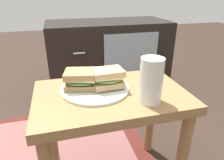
# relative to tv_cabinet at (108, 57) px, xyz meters

# --- Properties ---
(side_table) EXTENTS (0.56, 0.36, 0.46)m
(side_table) POSITION_rel_tv_cabinet_xyz_m (-0.23, -0.95, 0.08)
(side_table) COLOR olive
(side_table) RESTS_ON ground
(tv_cabinet) EXTENTS (0.96, 0.46, 0.58)m
(tv_cabinet) POSITION_rel_tv_cabinet_xyz_m (0.00, 0.00, 0.00)
(tv_cabinet) COLOR black
(tv_cabinet) RESTS_ON ground
(area_rug) EXTENTS (0.96, 0.65, 0.01)m
(area_rug) POSITION_rel_tv_cabinet_xyz_m (-0.46, -0.62, -0.29)
(area_rug) COLOR #4C1E19
(area_rug) RESTS_ON ground
(plate) EXTENTS (0.26, 0.26, 0.01)m
(plate) POSITION_rel_tv_cabinet_xyz_m (-0.28, -0.91, 0.17)
(plate) COLOR silver
(plate) RESTS_ON side_table
(sandwich_front) EXTENTS (0.15, 0.13, 0.07)m
(sandwich_front) POSITION_rel_tv_cabinet_xyz_m (-0.33, -0.90, 0.21)
(sandwich_front) COLOR #9E7A4C
(sandwich_front) RESTS_ON plate
(sandwich_back) EXTENTS (0.12, 0.10, 0.07)m
(sandwich_back) POSITION_rel_tv_cabinet_xyz_m (-0.23, -0.92, 0.22)
(sandwich_back) COLOR tan
(sandwich_back) RESTS_ON plate
(beer_glass) EXTENTS (0.08, 0.08, 0.15)m
(beer_glass) POSITION_rel_tv_cabinet_xyz_m (-0.12, -1.05, 0.24)
(beer_glass) COLOR silver
(beer_glass) RESTS_ON side_table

